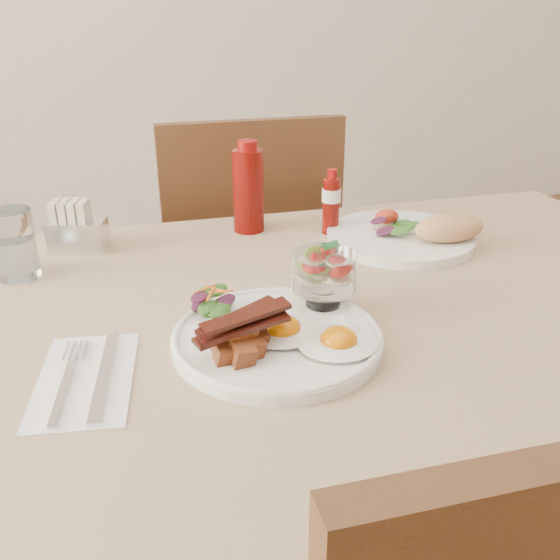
{
  "coord_description": "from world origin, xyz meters",
  "views": [
    {
      "loc": [
        -0.29,
        -0.78,
        1.18
      ],
      "look_at": [
        -0.09,
        -0.03,
        0.82
      ],
      "focal_mm": 40.0,
      "sensor_mm": 36.0,
      "label": 1
    }
  ],
  "objects_px": {
    "main_plate": "(277,339)",
    "ketchup_bottle": "(248,189)",
    "chair_far": "(245,271)",
    "table": "(332,356)",
    "second_plate": "(412,234)",
    "hot_sauce_bottle": "(331,203)",
    "fruit_cup": "(324,272)",
    "water_glass": "(15,248)",
    "sugar_caddy": "(76,229)"
  },
  "relations": [
    {
      "from": "table",
      "to": "second_plate",
      "type": "relative_size",
      "value": 4.76
    },
    {
      "from": "chair_far",
      "to": "fruit_cup",
      "type": "xyz_separation_m",
      "value": [
        -0.03,
        -0.69,
        0.29
      ]
    },
    {
      "from": "ketchup_bottle",
      "to": "sugar_caddy",
      "type": "relative_size",
      "value": 1.59
    },
    {
      "from": "table",
      "to": "main_plate",
      "type": "relative_size",
      "value": 4.75
    },
    {
      "from": "second_plate",
      "to": "main_plate",
      "type": "bearing_deg",
      "value": -138.77
    },
    {
      "from": "hot_sauce_bottle",
      "to": "second_plate",
      "type": "bearing_deg",
      "value": -35.49
    },
    {
      "from": "chair_far",
      "to": "fruit_cup",
      "type": "bearing_deg",
      "value": -92.15
    },
    {
      "from": "chair_far",
      "to": "water_glass",
      "type": "xyz_separation_m",
      "value": [
        -0.47,
        -0.43,
        0.28
      ]
    },
    {
      "from": "second_plate",
      "to": "fruit_cup",
      "type": "bearing_deg",
      "value": -137.68
    },
    {
      "from": "fruit_cup",
      "to": "water_glass",
      "type": "height_order",
      "value": "water_glass"
    },
    {
      "from": "fruit_cup",
      "to": "hot_sauce_bottle",
      "type": "height_order",
      "value": "hot_sauce_bottle"
    },
    {
      "from": "water_glass",
      "to": "main_plate",
      "type": "bearing_deg",
      "value": -42.29
    },
    {
      "from": "second_plate",
      "to": "ketchup_bottle",
      "type": "bearing_deg",
      "value": 152.09
    },
    {
      "from": "second_plate",
      "to": "sugar_caddy",
      "type": "relative_size",
      "value": 2.51
    },
    {
      "from": "ketchup_bottle",
      "to": "hot_sauce_bottle",
      "type": "xyz_separation_m",
      "value": [
        0.15,
        -0.06,
        -0.02
      ]
    },
    {
      "from": "chair_far",
      "to": "sugar_caddy",
      "type": "bearing_deg",
      "value": -138.86
    },
    {
      "from": "fruit_cup",
      "to": "ketchup_bottle",
      "type": "bearing_deg",
      "value": 94.18
    },
    {
      "from": "main_plate",
      "to": "hot_sauce_bottle",
      "type": "height_order",
      "value": "hot_sauce_bottle"
    },
    {
      "from": "main_plate",
      "to": "water_glass",
      "type": "distance_m",
      "value": 0.48
    },
    {
      "from": "chair_far",
      "to": "second_plate",
      "type": "relative_size",
      "value": 3.33
    },
    {
      "from": "main_plate",
      "to": "water_glass",
      "type": "relative_size",
      "value": 2.44
    },
    {
      "from": "fruit_cup",
      "to": "hot_sauce_bottle",
      "type": "distance_m",
      "value": 0.34
    },
    {
      "from": "second_plate",
      "to": "ketchup_bottle",
      "type": "relative_size",
      "value": 1.58
    },
    {
      "from": "ketchup_bottle",
      "to": "chair_far",
      "type": "bearing_deg",
      "value": 80.26
    },
    {
      "from": "second_plate",
      "to": "sugar_caddy",
      "type": "bearing_deg",
      "value": 167.99
    },
    {
      "from": "chair_far",
      "to": "main_plate",
      "type": "relative_size",
      "value": 3.32
    },
    {
      "from": "fruit_cup",
      "to": "water_glass",
      "type": "distance_m",
      "value": 0.51
    },
    {
      "from": "main_plate",
      "to": "second_plate",
      "type": "xyz_separation_m",
      "value": [
        0.34,
        0.3,
        0.01
      ]
    },
    {
      "from": "chair_far",
      "to": "ketchup_bottle",
      "type": "height_order",
      "value": "chair_far"
    },
    {
      "from": "fruit_cup",
      "to": "main_plate",
      "type": "bearing_deg",
      "value": -142.14
    },
    {
      "from": "fruit_cup",
      "to": "second_plate",
      "type": "distance_m",
      "value": 0.34
    },
    {
      "from": "ketchup_bottle",
      "to": "sugar_caddy",
      "type": "height_order",
      "value": "ketchup_bottle"
    },
    {
      "from": "water_glass",
      "to": "table",
      "type": "bearing_deg",
      "value": -26.55
    },
    {
      "from": "fruit_cup",
      "to": "water_glass",
      "type": "relative_size",
      "value": 0.82
    },
    {
      "from": "main_plate",
      "to": "ketchup_bottle",
      "type": "xyz_separation_m",
      "value": [
        0.06,
        0.44,
        0.08
      ]
    },
    {
      "from": "second_plate",
      "to": "ketchup_bottle",
      "type": "distance_m",
      "value": 0.32
    },
    {
      "from": "main_plate",
      "to": "hot_sauce_bottle",
      "type": "xyz_separation_m",
      "value": [
        0.21,
        0.39,
        0.05
      ]
    },
    {
      "from": "main_plate",
      "to": "sugar_caddy",
      "type": "distance_m",
      "value": 0.5
    },
    {
      "from": "ketchup_bottle",
      "to": "table",
      "type": "bearing_deg",
      "value": -81.43
    },
    {
      "from": "chair_far",
      "to": "second_plate",
      "type": "bearing_deg",
      "value": -63.82
    },
    {
      "from": "chair_far",
      "to": "second_plate",
      "type": "height_order",
      "value": "chair_far"
    },
    {
      "from": "sugar_caddy",
      "to": "water_glass",
      "type": "height_order",
      "value": "water_glass"
    },
    {
      "from": "water_glass",
      "to": "second_plate",
      "type": "bearing_deg",
      "value": -2.26
    },
    {
      "from": "main_plate",
      "to": "table",
      "type": "bearing_deg",
      "value": 38.55
    },
    {
      "from": "ketchup_bottle",
      "to": "sugar_caddy",
      "type": "distance_m",
      "value": 0.33
    },
    {
      "from": "second_plate",
      "to": "hot_sauce_bottle",
      "type": "bearing_deg",
      "value": 144.51
    },
    {
      "from": "ketchup_bottle",
      "to": "sugar_caddy",
      "type": "xyz_separation_m",
      "value": [
        -0.32,
        -0.02,
        -0.04
      ]
    },
    {
      "from": "main_plate",
      "to": "sugar_caddy",
      "type": "relative_size",
      "value": 2.51
    },
    {
      "from": "table",
      "to": "water_glass",
      "type": "height_order",
      "value": "water_glass"
    },
    {
      "from": "second_plate",
      "to": "water_glass",
      "type": "distance_m",
      "value": 0.69
    }
  ]
}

